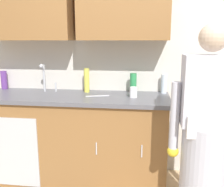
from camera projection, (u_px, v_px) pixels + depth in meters
name	position (u px, v px, depth m)	size (l,w,h in m)	color
kitchen_wall_with_uppers	(117.00, 43.00, 2.76)	(4.80, 0.44, 2.70)	beige
counter_cabinet	(76.00, 139.00, 2.73)	(1.90, 0.62, 0.90)	brown
countertop	(75.00, 97.00, 2.64)	(1.96, 0.66, 0.04)	#595960
sink	(43.00, 95.00, 2.69)	(0.50, 0.36, 0.35)	#B7BABF
person_at_sink	(204.00, 149.00, 1.92)	(0.55, 0.34, 1.62)	white
bottle_water_short	(164.00, 84.00, 2.72)	(0.06, 0.06, 0.20)	silver
bottle_dish_liquid	(4.00, 80.00, 2.95)	(0.07, 0.07, 0.21)	#66388C
bottle_cleaner_spray	(87.00, 80.00, 2.77)	(0.06, 0.06, 0.26)	#D8D14C
bottle_soap	(133.00, 83.00, 2.71)	(0.07, 0.07, 0.22)	#2D8C4C
cup_by_sink	(133.00, 92.00, 2.53)	(0.08, 0.08, 0.10)	white
knife_on_counter	(97.00, 96.00, 2.59)	(0.24, 0.02, 0.01)	silver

